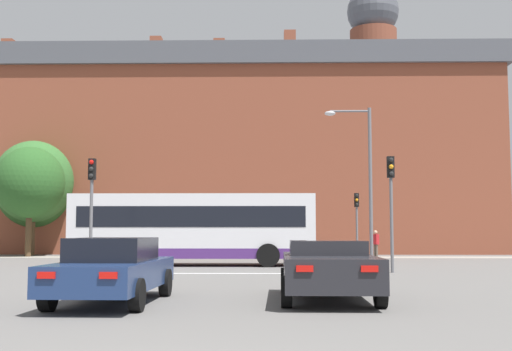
{
  "coord_description": "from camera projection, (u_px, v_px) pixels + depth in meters",
  "views": [
    {
      "loc": [
        1.04,
        -5.51,
        1.53
      ],
      "look_at": [
        0.56,
        20.39,
        3.78
      ],
      "focal_mm": 45.0,
      "sensor_mm": 36.0,
      "label": 1
    }
  ],
  "objects": [
    {
      "name": "pedestrian_walking_east",
      "position": [
        376.0,
        242.0,
        37.64
      ],
      "size": [
        0.39,
        0.46,
        1.57
      ],
      "rotation": [
        0.0,
        0.0,
        2.1
      ],
      "color": "brown",
      "rests_on": "ground_plane"
    },
    {
      "name": "street_lamp_junction",
      "position": [
        362.0,
        168.0,
        29.33
      ],
      "size": [
        2.15,
        0.36,
        7.2
      ],
      "color": "slate",
      "rests_on": "ground_plane"
    },
    {
      "name": "bus_crossing_lead",
      "position": [
        194.0,
        227.0,
        28.61
      ],
      "size": [
        10.73,
        2.64,
        3.15
      ],
      "rotation": [
        0.0,
        0.0,
        -1.57
      ],
      "color": "silver",
      "rests_on": "ground_plane"
    },
    {
      "name": "traffic_light_near_right",
      "position": [
        391.0,
        194.0,
        23.86
      ],
      "size": [
        0.26,
        0.31,
        4.32
      ],
      "color": "slate",
      "rests_on": "ground_plane"
    },
    {
      "name": "tree_distant",
      "position": [
        34.0,
        181.0,
        41.06
      ],
      "size": [
        4.97,
        4.97,
        7.32
      ],
      "color": "#4C3823",
      "rests_on": "ground_plane"
    },
    {
      "name": "car_roadster_right",
      "position": [
        328.0,
        269.0,
        14.2
      ],
      "size": [
        2.15,
        4.6,
        1.31
      ],
      "rotation": [
        0.0,
        0.0,
        -0.02
      ],
      "color": "#232328",
      "rests_on": "ground_plane"
    },
    {
      "name": "traffic_light_far_right",
      "position": [
        357.0,
        214.0,
        36.98
      ],
      "size": [
        0.26,
        0.31,
        3.72
      ],
      "color": "slate",
      "rests_on": "ground_plane"
    },
    {
      "name": "pedestrian_waiting",
      "position": [
        170.0,
        240.0,
        37.52
      ],
      "size": [
        0.34,
        0.45,
        1.69
      ],
      "rotation": [
        0.0,
        0.0,
        5.04
      ],
      "color": "black",
      "rests_on": "ground_plane"
    },
    {
      "name": "traffic_light_near_left",
      "position": [
        91.0,
        196.0,
        23.9
      ],
      "size": [
        0.26,
        0.31,
        4.24
      ],
      "color": "slate",
      "rests_on": "ground_plane"
    },
    {
      "name": "brick_civic_building",
      "position": [
        221.0,
        158.0,
        50.26
      ],
      "size": [
        40.2,
        16.56,
        21.01
      ],
      "color": "brown",
      "rests_on": "ground_plane"
    },
    {
      "name": "far_pavement",
      "position": [
        250.0,
        257.0,
        37.43
      ],
      "size": [
        70.12,
        2.5,
        0.01
      ],
      "primitive_type": "cube",
      "color": "gray",
      "rests_on": "ground_plane"
    },
    {
      "name": "tree_kerbside",
      "position": [
        36.0,
        187.0,
        42.62
      ],
      "size": [
        5.21,
        5.21,
        7.21
      ],
      "color": "#4C3823",
      "rests_on": "ground_plane"
    },
    {
      "name": "tree_by_building",
      "position": [
        30.0,
        183.0,
        38.81
      ],
      "size": [
        4.13,
        4.13,
        6.64
      ],
      "color": "#4C3823",
      "rests_on": "ground_plane"
    },
    {
      "name": "car_saloon_left",
      "position": [
        113.0,
        269.0,
        13.64
      ],
      "size": [
        2.01,
        4.85,
        1.39
      ],
      "rotation": [
        0.0,
        0.0,
        -0.02
      ],
      "color": "navy",
      "rests_on": "ground_plane"
    },
    {
      "name": "traffic_light_far_left",
      "position": [
        142.0,
        215.0,
        37.06
      ],
      "size": [
        0.26,
        0.31,
        3.64
      ],
      "color": "slate",
      "rests_on": "ground_plane"
    },
    {
      "name": "stop_line_strip",
      "position": [
        239.0,
        273.0,
        23.16
      ],
      "size": [
        9.11,
        0.3,
        0.01
      ],
      "primitive_type": "cube",
      "color": "silver",
      "rests_on": "ground_plane"
    }
  ]
}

